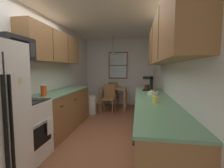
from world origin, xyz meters
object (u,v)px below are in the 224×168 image
(mug_by_coffeemaker, at_px, (156,99))
(dining_chair_near, at_px, (109,97))
(dining_table, at_px, (113,91))
(dining_chair_far, at_px, (113,92))
(stove_range, at_px, (23,130))
(table_serving_bowl, at_px, (113,87))
(trash_bin, at_px, (91,105))
(coffee_maker, at_px, (149,83))
(microwave_over_range, at_px, (12,48))
(fruit_bowl, at_px, (153,93))
(storage_canister, at_px, (44,90))

(mug_by_coffeemaker, bearing_deg, dining_chair_near, 114.48)
(dining_table, bearing_deg, dining_chair_far, 98.14)
(stove_range, bearing_deg, table_serving_bowl, 76.16)
(trash_bin, bearing_deg, dining_chair_far, 70.55)
(trash_bin, relative_size, coffee_maker, 1.69)
(microwave_over_range, distance_m, dining_table, 3.75)
(stove_range, height_order, dining_chair_far, stove_range)
(microwave_over_range, relative_size, trash_bin, 1.06)
(stove_range, height_order, coffee_maker, coffee_maker)
(dining_chair_near, distance_m, trash_bin, 0.61)
(fruit_bowl, bearing_deg, microwave_over_range, -153.28)
(dining_chair_near, relative_size, table_serving_bowl, 5.41)
(table_serving_bowl, bearing_deg, mug_by_coffeemaker, -70.22)
(dining_chair_far, bearing_deg, trash_bin, -109.45)
(dining_table, distance_m, dining_chair_far, 0.58)
(fruit_bowl, distance_m, table_serving_bowl, 2.65)
(dining_chair_near, relative_size, dining_chair_far, 1.00)
(stove_range, height_order, dining_table, stove_range)
(microwave_over_range, xyz_separation_m, dining_table, (0.97, 3.45, -1.09))
(microwave_over_range, xyz_separation_m, table_serving_bowl, (0.96, 3.45, -0.93))
(microwave_over_range, relative_size, mug_by_coffeemaker, 4.93)
(microwave_over_range, xyz_separation_m, storage_canister, (0.11, 0.58, -0.70))
(table_serving_bowl, bearing_deg, coffee_maker, -57.76)
(mug_by_coffeemaker, height_order, table_serving_bowl, mug_by_coffeemaker)
(trash_bin, xyz_separation_m, table_serving_bowl, (0.56, 0.80, 0.49))
(storage_canister, relative_size, table_serving_bowl, 1.27)
(microwave_over_range, distance_m, trash_bin, 3.03)
(dining_chair_near, bearing_deg, fruit_bowl, -56.56)
(mug_by_coffeemaker, bearing_deg, table_serving_bowl, 109.78)
(stove_range, relative_size, storage_canister, 5.19)
(stove_range, xyz_separation_m, trash_bin, (0.29, 2.65, -0.19))
(stove_range, height_order, mug_by_coffeemaker, stove_range)
(storage_canister, distance_m, mug_by_coffeemaker, 2.00)
(trash_bin, height_order, table_serving_bowl, table_serving_bowl)
(dining_chair_far, relative_size, table_serving_bowl, 5.41)
(storage_canister, height_order, mug_by_coffeemaker, storage_canister)
(dining_chair_near, height_order, mug_by_coffeemaker, mug_by_coffeemaker)
(stove_range, bearing_deg, coffee_maker, 40.05)
(dining_table, bearing_deg, microwave_over_range, -105.73)
(stove_range, xyz_separation_m, mug_by_coffeemaker, (1.98, 0.31, 0.48))
(stove_range, bearing_deg, mug_by_coffeemaker, 8.84)
(trash_bin, height_order, storage_canister, storage_canister)
(coffee_maker, xyz_separation_m, mug_by_coffeemaker, (0.00, -1.35, -0.13))
(microwave_over_range, xyz_separation_m, trash_bin, (0.41, 2.65, -1.42))
(dining_chair_far, bearing_deg, mug_by_coffeemaker, -72.04)
(stove_range, bearing_deg, storage_canister, 90.55)
(stove_range, height_order, storage_canister, storage_canister)
(dining_chair_near, height_order, coffee_maker, coffee_maker)
(trash_bin, distance_m, coffee_maker, 2.11)
(stove_range, xyz_separation_m, dining_table, (0.86, 3.45, 0.14))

